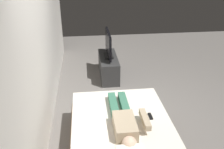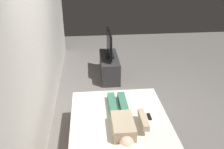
% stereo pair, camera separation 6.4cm
% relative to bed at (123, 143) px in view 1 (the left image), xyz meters
% --- Properties ---
extents(ground_plane, '(10.00, 10.00, 0.00)m').
position_rel_bed_xyz_m(ground_plane, '(0.83, -0.26, -0.26)').
color(ground_plane, slate).
extents(back_wall, '(6.40, 0.10, 2.80)m').
position_rel_bed_xyz_m(back_wall, '(1.23, 1.14, 1.14)').
color(back_wall, silver).
rests_on(back_wall, ground).
extents(bed, '(2.05, 1.46, 0.54)m').
position_rel_bed_xyz_m(bed, '(0.00, 0.00, 0.00)').
color(bed, brown).
rests_on(bed, ground).
extents(person, '(1.26, 0.46, 0.18)m').
position_rel_bed_xyz_m(person, '(0.03, -0.02, 0.36)').
color(person, tan).
rests_on(person, bed).
extents(remote, '(0.15, 0.04, 0.02)m').
position_rel_bed_xyz_m(remote, '(0.18, -0.42, 0.29)').
color(remote, black).
rests_on(remote, bed).
extents(tv_stand, '(1.10, 0.40, 0.50)m').
position_rel_bed_xyz_m(tv_stand, '(2.59, -0.07, -0.01)').
color(tv_stand, '#2D2D2D').
rests_on(tv_stand, ground).
extents(tv, '(0.88, 0.20, 0.59)m').
position_rel_bed_xyz_m(tv, '(2.59, -0.07, 0.52)').
color(tv, black).
rests_on(tv, tv_stand).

